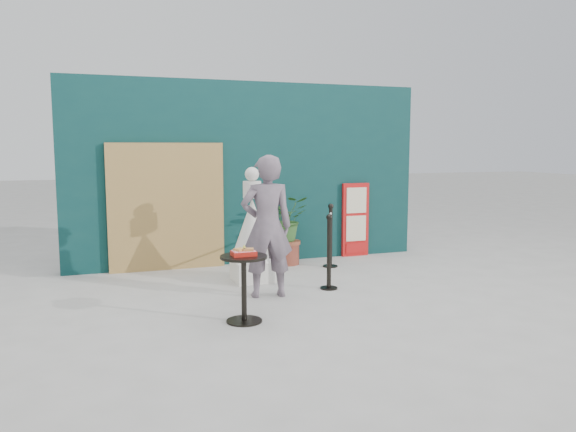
% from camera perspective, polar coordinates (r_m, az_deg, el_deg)
% --- Properties ---
extents(ground, '(60.00, 60.00, 0.00)m').
position_cam_1_polar(ground, '(6.75, 3.48, -9.65)').
color(ground, '#ADAAA5').
rests_on(ground, ground).
extents(back_wall, '(6.00, 0.30, 3.00)m').
position_cam_1_polar(back_wall, '(9.45, -4.00, 4.38)').
color(back_wall, '#0B3132').
rests_on(back_wall, ground).
extents(bamboo_fence, '(1.80, 0.08, 2.00)m').
position_cam_1_polar(bamboo_fence, '(9.00, -12.22, 0.91)').
color(bamboo_fence, tan).
rests_on(bamboo_fence, ground).
extents(woman, '(0.72, 0.52, 1.84)m').
position_cam_1_polar(woman, '(7.21, -2.17, -1.07)').
color(woman, slate).
rests_on(woman, ground).
extents(menu_board, '(0.50, 0.07, 1.30)m').
position_cam_1_polar(menu_board, '(10.03, 6.86, -0.38)').
color(menu_board, red).
rests_on(menu_board, ground).
extents(statue, '(0.64, 0.64, 1.65)m').
position_cam_1_polar(statue, '(8.11, -3.64, -1.93)').
color(statue, silver).
rests_on(statue, ground).
extents(cafe_table, '(0.52, 0.52, 0.75)m').
position_cam_1_polar(cafe_table, '(6.24, -4.51, -6.30)').
color(cafe_table, black).
rests_on(cafe_table, ground).
extents(food_basket, '(0.26, 0.19, 0.11)m').
position_cam_1_polar(food_basket, '(6.19, -4.52, -3.68)').
color(food_basket, red).
rests_on(food_basket, cafe_table).
extents(planter, '(0.67, 0.58, 1.14)m').
position_cam_1_polar(planter, '(9.24, -0.12, -0.90)').
color(planter, brown).
rests_on(planter, ground).
extents(stanchion_barrier, '(0.84, 1.54, 1.03)m').
position_cam_1_polar(stanchion_barrier, '(8.38, 4.27, -2.88)').
color(stanchion_barrier, black).
rests_on(stanchion_barrier, ground).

